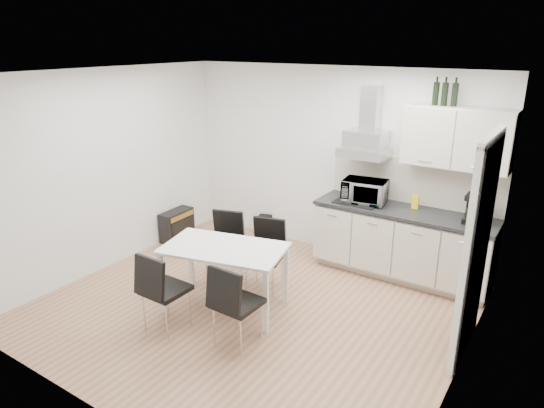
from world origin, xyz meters
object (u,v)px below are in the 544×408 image
at_px(kitchenette, 407,216).
at_px(chair_far_left, 224,248).
at_px(dining_table, 224,254).
at_px(chair_near_left, 166,290).
at_px(floor_speaker, 265,225).
at_px(chair_near_right, 238,304).
at_px(guitar_amp, 177,225).
at_px(chair_far_right, 264,257).

height_order(kitchenette, chair_far_left, kitchenette).
distance_m(kitchenette, dining_table, 2.36).
bearing_deg(kitchenette, chair_near_left, -123.95).
bearing_deg(kitchenette, floor_speaker, 175.83).
xyz_separation_m(kitchenette, dining_table, (-1.44, -1.86, -0.17)).
distance_m(dining_table, floor_speaker, 2.25).
relative_size(kitchenette, chair_near_right, 2.86).
height_order(guitar_amp, floor_speaker, guitar_amp).
relative_size(guitar_amp, floor_speaker, 1.73).
distance_m(chair_near_left, floor_speaker, 2.76).
distance_m(chair_near_left, chair_near_right, 0.81).
distance_m(kitchenette, chair_far_right, 1.86).
height_order(chair_far_right, chair_near_left, same).
height_order(chair_near_right, floor_speaker, chair_near_right).
bearing_deg(chair_far_right, kitchenette, -149.47).
bearing_deg(kitchenette, chair_far_right, -135.14).
bearing_deg(guitar_amp, floor_speaker, 37.89).
xyz_separation_m(chair_near_left, floor_speaker, (-0.57, 2.69, -0.28)).
xyz_separation_m(dining_table, floor_speaker, (-0.83, 2.03, -0.50)).
bearing_deg(kitchenette, chair_far_left, -143.98).
height_order(chair_far_left, chair_far_right, same).
height_order(chair_far_left, floor_speaker, chair_far_left).
distance_m(chair_near_right, floor_speaker, 2.86).
height_order(chair_far_right, guitar_amp, chair_far_right).
bearing_deg(floor_speaker, guitar_amp, -155.86).
bearing_deg(chair_far_left, floor_speaker, -92.50).
distance_m(chair_far_left, chair_near_left, 1.18).
xyz_separation_m(dining_table, chair_near_left, (-0.26, -0.66, -0.22)).
bearing_deg(guitar_amp, kitchenette, 10.03).
bearing_deg(chair_near_right, floor_speaker, 120.28).
bearing_deg(floor_speaker, chair_far_right, -71.71).
distance_m(dining_table, chair_far_right, 0.64).
relative_size(chair_near_right, floor_speaker, 2.71).
xyz_separation_m(chair_near_right, floor_speaker, (-1.36, 2.50, -0.28)).
xyz_separation_m(chair_far_right, chair_near_left, (-0.41, -1.24, 0.00)).
xyz_separation_m(chair_far_left, chair_near_right, (0.95, -0.98, 0.00)).
height_order(kitchenette, dining_table, kitchenette).
bearing_deg(chair_near_left, chair_near_right, 14.95).
distance_m(kitchenette, chair_far_left, 2.33).
distance_m(kitchenette, floor_speaker, 2.37).
distance_m(dining_table, chair_far_left, 0.70).
bearing_deg(floor_speaker, dining_table, -83.41).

